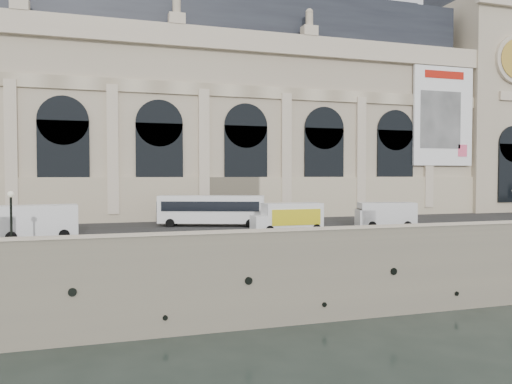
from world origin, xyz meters
TOP-DOWN VIEW (x-y plane):
  - ground at (0.00, 0.00)m, footprint 260.00×260.00m
  - quay at (0.00, 35.00)m, footprint 160.00×70.00m
  - street at (0.00, 14.00)m, footprint 160.00×24.00m
  - parapet at (0.00, 0.60)m, footprint 160.00×1.40m
  - museum at (-5.98, 30.86)m, footprint 69.00×18.70m
  - clock_pavilion at (34.00, 27.93)m, footprint 13.00×14.72m
  - bus_left at (-9.55, 15.14)m, footprint 10.84×5.64m
  - van_b at (-25.50, 9.46)m, footprint 6.49×3.09m
  - van_c at (6.47, 8.94)m, footprint 6.01×3.40m
  - box_truck at (-3.63, 8.69)m, footprint 6.59×2.43m
  - lamp_left at (-25.84, 1.70)m, footprint 0.43×0.43m

SIDE VIEW (x-z plane):
  - ground at x=0.00m, z-range 0.00..0.00m
  - quay at x=0.00m, z-range 0.00..6.00m
  - street at x=0.00m, z-range 6.00..6.06m
  - parapet at x=0.00m, z-range 6.01..7.22m
  - van_c at x=6.47m, z-range 6.03..8.55m
  - box_truck at x=-3.63m, z-range 6.01..8.65m
  - van_b at x=-25.50m, z-range 6.03..8.83m
  - bus_left at x=-9.55m, z-range 6.19..9.35m
  - lamp_left at x=-25.84m, z-range 5.99..10.20m
  - museum at x=-5.98m, z-range 5.17..34.27m
  - clock_pavilion at x=34.00m, z-range 5.07..41.77m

